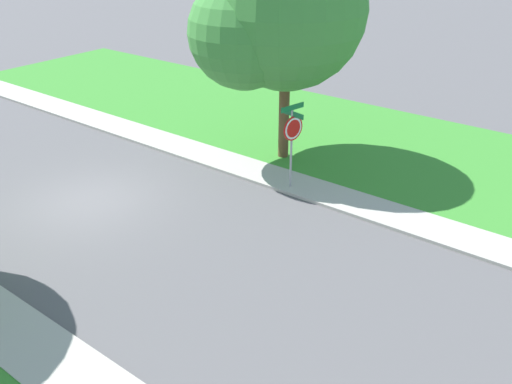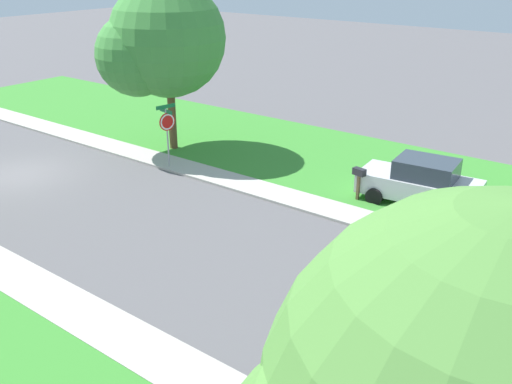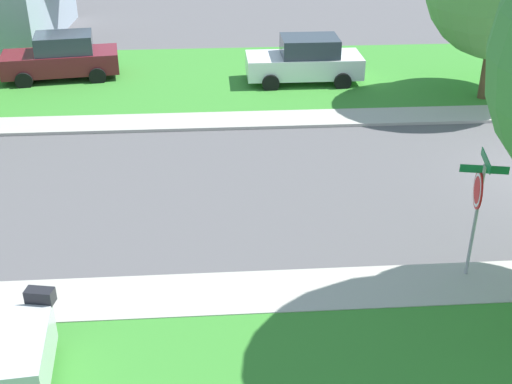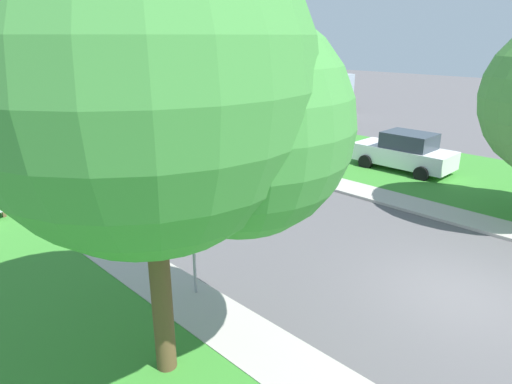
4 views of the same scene
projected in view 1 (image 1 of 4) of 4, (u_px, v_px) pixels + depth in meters
The scene contains 3 objects.
ground_plane at pixel (90, 201), 16.84m from camera, with size 120.00×120.00×0.00m, color #565456.
stop_sign_far_corner at pixel (292, 133), 16.70m from camera, with size 0.91×0.91×2.77m.
tree_across_right at pixel (276, 15), 17.43m from camera, with size 5.53×5.14×7.68m.
Camera 1 is at (8.72, 13.05, 7.92)m, focal length 38.99 mm.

